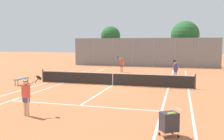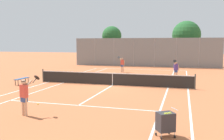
# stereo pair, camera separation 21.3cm
# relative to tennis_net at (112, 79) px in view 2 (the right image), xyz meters

# --- Properties ---
(ground_plane) EXTENTS (120.00, 120.00, 0.00)m
(ground_plane) POSITION_rel_tennis_net_xyz_m (0.00, 0.00, -0.51)
(ground_plane) COLOR #BC663D
(court_line_markings) EXTENTS (11.10, 23.90, 0.01)m
(court_line_markings) POSITION_rel_tennis_net_xyz_m (0.00, 0.00, -0.51)
(court_line_markings) COLOR silver
(court_line_markings) RESTS_ON ground
(tennis_net) EXTENTS (12.00, 0.10, 1.07)m
(tennis_net) POSITION_rel_tennis_net_xyz_m (0.00, 0.00, 0.00)
(tennis_net) COLOR #474C47
(tennis_net) RESTS_ON ground
(ball_cart) EXTENTS (0.77, 0.73, 0.96)m
(ball_cart) POSITION_rel_tennis_net_xyz_m (4.60, -9.57, 0.02)
(ball_cart) COLOR #2D2D33
(ball_cart) RESTS_ON ground
(player_near_side) EXTENTS (0.82, 0.70, 1.77)m
(player_near_side) POSITION_rel_tennis_net_xyz_m (-1.56, -8.70, 0.42)
(player_near_side) COLOR #D8A884
(player_near_side) RESTS_ON ground
(player_far_left) EXTENTS (0.69, 0.73, 1.77)m
(player_far_left) POSITION_rel_tennis_net_xyz_m (-1.31, 8.49, 0.42)
(player_far_left) COLOR #D8A884
(player_far_left) RESTS_ON ground
(player_far_right) EXTENTS (0.50, 0.86, 1.77)m
(player_far_right) POSITION_rel_tennis_net_xyz_m (4.51, 4.57, 0.42)
(player_far_right) COLOR #D8A884
(player_far_right) RESTS_ON ground
(loose_tennis_ball_0) EXTENTS (0.07, 0.07, 0.07)m
(loose_tennis_ball_0) POSITION_rel_tennis_net_xyz_m (-2.09, -6.84, -0.48)
(loose_tennis_ball_0) COLOR #D1DB33
(loose_tennis_ball_0) RESTS_ON ground
(loose_tennis_ball_1) EXTENTS (0.07, 0.07, 0.07)m
(loose_tennis_ball_1) POSITION_rel_tennis_net_xyz_m (3.42, 0.24, -0.48)
(loose_tennis_ball_1) COLOR #D1DB33
(loose_tennis_ball_1) RESTS_ON ground
(loose_tennis_ball_2) EXTENTS (0.07, 0.07, 0.07)m
(loose_tennis_ball_2) POSITION_rel_tennis_net_xyz_m (0.11, 3.59, -0.48)
(loose_tennis_ball_2) COLOR #D1DB33
(loose_tennis_ball_2) RESTS_ON ground
(courtside_bench) EXTENTS (0.36, 1.50, 0.47)m
(courtside_bench) POSITION_rel_tennis_net_xyz_m (-6.95, -1.43, -0.10)
(courtside_bench) COLOR #33598C
(courtside_bench) RESTS_ON ground
(back_fence) EXTENTS (19.79, 0.08, 3.89)m
(back_fence) POSITION_rel_tennis_net_xyz_m (0.00, 15.57, 1.44)
(back_fence) COLOR gray
(back_fence) RESTS_ON ground
(tree_behind_left) EXTENTS (2.88, 2.88, 5.70)m
(tree_behind_left) POSITION_rel_tennis_net_xyz_m (-5.23, 17.94, 3.68)
(tree_behind_left) COLOR brown
(tree_behind_left) RESTS_ON ground
(tree_behind_right) EXTENTS (3.94, 3.94, 6.30)m
(tree_behind_right) POSITION_rel_tennis_net_xyz_m (5.44, 18.81, 3.72)
(tree_behind_right) COLOR brown
(tree_behind_right) RESTS_ON ground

